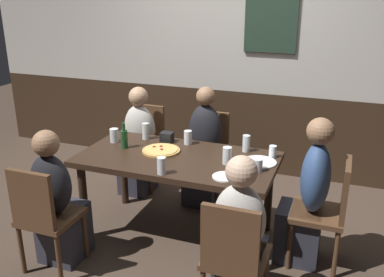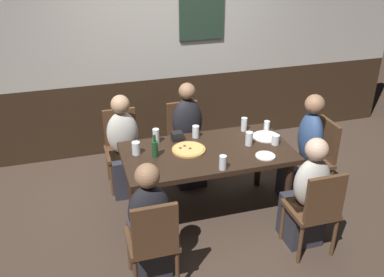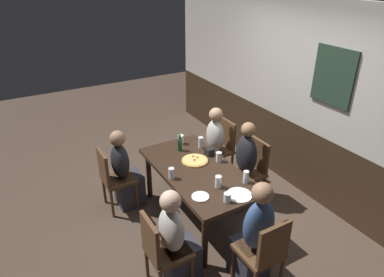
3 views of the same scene
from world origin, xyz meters
TOP-DOWN VIEW (x-y plane):
  - ground_plane at (0.00, 0.00)m, footprint 12.00×12.00m
  - wall_back at (0.00, 1.65)m, footprint 6.40×0.13m
  - dining_table at (0.00, 0.00)m, footprint 1.65×0.85m
  - chair_right_near at (0.73, -0.84)m, footprint 0.40×0.40m
  - chair_mid_far at (0.00, 0.84)m, footprint 0.40×0.40m
  - chair_left_near at (-0.73, -0.84)m, footprint 0.40×0.40m
  - chair_left_far at (-0.73, 0.84)m, footprint 0.40×0.40m
  - chair_head_east at (1.24, 0.00)m, footprint 0.40×0.40m
  - person_right_near at (0.73, -0.68)m, footprint 0.34×0.37m
  - person_mid_far at (-0.00, 0.68)m, footprint 0.34×0.37m
  - person_left_near at (-0.73, -0.68)m, footprint 0.34×0.37m
  - person_left_far at (-0.73, 0.68)m, footprint 0.34×0.37m
  - person_head_east at (1.08, 0.00)m, footprint 0.37×0.34m
  - pizza at (-0.18, 0.06)m, footprint 0.33×0.33m
  - pint_glass_amber at (0.43, 0.00)m, footprint 0.07×0.07m
  - beer_glass_half at (0.51, 0.32)m, footprint 0.06×0.06m
  - beer_glass_tall at (0.69, -0.06)m, footprint 0.08×0.08m
  - tumbler_short at (0.75, 0.26)m, footprint 0.06×0.06m
  - tumbler_water at (-0.03, 0.31)m, footprint 0.07×0.07m
  - highball_clear at (0.02, -0.37)m, footprint 0.07×0.07m
  - pint_glass_stout at (-0.68, 0.13)m, footprint 0.08×0.08m
  - pint_glass_pale at (-0.44, 0.30)m, footprint 0.07×0.07m
  - beer_bottle_green at (-0.51, 0.03)m, footprint 0.06×0.06m
  - plate_white_large at (0.67, 0.11)m, footprint 0.28×0.28m
  - plate_white_small at (0.49, -0.26)m, footprint 0.19×0.19m
  - condiment_caddy at (-0.23, 0.30)m, footprint 0.11×0.09m

SIDE VIEW (x-z plane):
  - ground_plane at x=0.00m, z-range 0.00..0.00m
  - person_left_near at x=-0.73m, z-range -0.09..1.03m
  - person_right_near at x=0.73m, z-range -0.09..1.03m
  - person_left_far at x=-0.73m, z-range -0.09..1.04m
  - chair_right_near at x=0.73m, z-range 0.06..0.94m
  - chair_mid_far at x=0.00m, z-range 0.06..0.94m
  - chair_left_near at x=-0.73m, z-range 0.06..0.94m
  - chair_left_far at x=-0.73m, z-range 0.06..0.94m
  - chair_head_east at x=1.24m, z-range 0.06..0.94m
  - person_mid_far at x=0.00m, z-range -0.09..1.09m
  - person_head_east at x=1.08m, z-range -0.09..1.11m
  - dining_table at x=0.00m, z-range 0.29..1.03m
  - plate_white_large at x=0.67m, z-range 0.74..0.75m
  - plate_white_small at x=0.49m, z-range 0.74..0.75m
  - pizza at x=-0.18m, z-range 0.74..0.77m
  - tumbler_short at x=0.75m, z-range 0.73..0.84m
  - beer_glass_tall at x=0.69m, z-range 0.73..0.83m
  - condiment_caddy at x=-0.23m, z-range 0.74..0.83m
  - tumbler_water at x=-0.03m, z-range 0.73..0.86m
  - pint_glass_stout at x=-0.68m, z-range 0.74..0.86m
  - highball_clear at x=0.02m, z-range 0.73..0.87m
  - pint_glass_amber at x=0.43m, z-range 0.73..0.87m
  - beer_glass_half at x=0.51m, z-range 0.73..0.88m
  - pint_glass_pale at x=-0.44m, z-range 0.73..0.88m
  - beer_bottle_green at x=-0.51m, z-range 0.71..0.94m
  - wall_back at x=0.00m, z-range 0.00..2.60m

